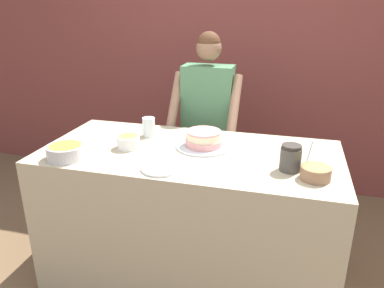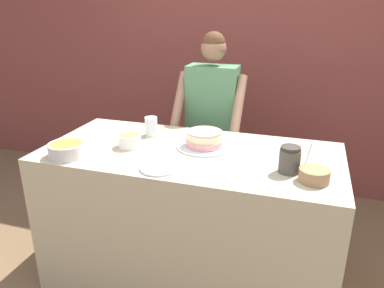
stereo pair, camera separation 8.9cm
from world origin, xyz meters
TOP-DOWN VIEW (x-y plane):
  - wall_back at (0.00, 1.97)m, footprint 10.00×0.05m
  - counter at (0.00, 0.42)m, footprint 1.75×0.83m
  - person_baker at (-0.06, 1.14)m, footprint 0.51×0.44m
  - cake at (0.06, 0.50)m, footprint 0.34×0.34m
  - frosting_bowl_yellow at (0.70, 0.22)m, footprint 0.15×0.15m
  - frosting_bowl_olive at (-0.37, 0.37)m, footprint 0.14×0.14m
  - frosting_bowl_orange at (-0.64, 0.13)m, footprint 0.21×0.21m
  - drinking_glass at (-0.33, 0.60)m, footprint 0.08×0.08m
  - ceramic_plate at (-0.08, 0.12)m, footprint 0.21×0.21m
  - stoneware_jar at (0.58, 0.29)m, footprint 0.11×0.11m

SIDE VIEW (x-z plane):
  - counter at x=0.00m, z-range 0.00..0.92m
  - ceramic_plate at x=-0.08m, z-range 0.92..0.93m
  - person_baker at x=-0.06m, z-range 0.15..1.70m
  - frosting_bowl_yellow at x=0.70m, z-range 0.86..1.04m
  - frosting_bowl_olive at x=-0.37m, z-range 0.92..1.00m
  - frosting_bowl_orange at x=-0.64m, z-range 0.92..1.00m
  - cake at x=0.06m, z-range 0.91..1.01m
  - drinking_glass at x=-0.33m, z-range 0.92..1.04m
  - stoneware_jar at x=0.58m, z-range 0.92..1.06m
  - wall_back at x=0.00m, z-range 0.00..2.60m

